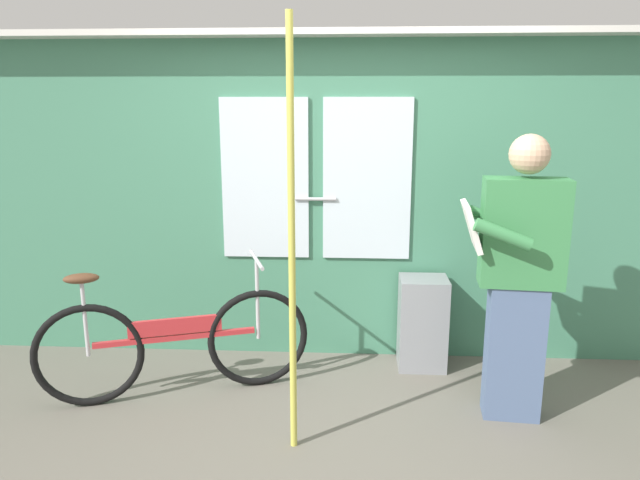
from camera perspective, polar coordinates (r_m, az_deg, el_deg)
The scene contains 6 objects.
ground_plane at distance 3.42m, azimuth 1.88°, elevation -18.99°, with size 6.35×3.98×0.04m, color #666056.
train_door_wall at distance 4.12m, azimuth 2.33°, elevation 4.44°, with size 5.35×0.28×2.25m.
bicycle_near_door at distance 3.81m, azimuth -13.82°, elevation -9.59°, with size 1.60×0.66×0.86m.
passenger_reading_newspaper at distance 3.48m, azimuth 18.53°, elevation -3.13°, with size 0.58×0.50×1.63m.
trash_bin_by_wall at distance 4.16m, azimuth 9.82°, elevation -7.86°, with size 0.32×0.28×0.64m, color gray.
handrail_pole at distance 2.93m, azimuth -2.73°, elevation -0.55°, with size 0.04×0.04×2.21m, color #C6C14C.
Camera 1 is at (0.06, -2.89, 1.80)m, focal length 33.25 mm.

